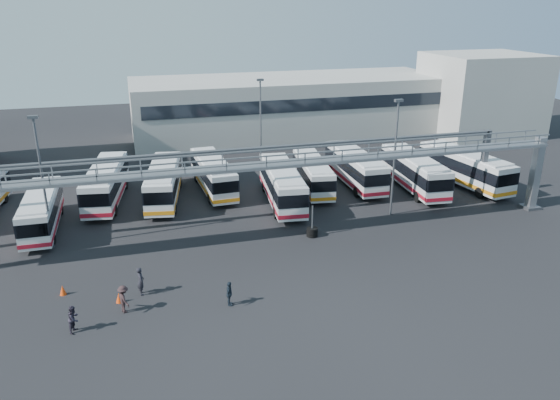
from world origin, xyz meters
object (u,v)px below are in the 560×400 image
object	(u,v)px
pedestrian_d	(229,294)
cone_right	(63,290)
bus_1	(41,210)
bus_2	(106,182)
cone_left	(119,298)
bus_5	(282,184)
bus_8	(414,171)
pedestrian_a	(141,281)
tire_stack	(312,231)
bus_4	(213,174)
light_pole_left	(42,176)
pedestrian_c	(124,299)
bus_3	(164,181)
bus_6	(313,173)
bus_9	(465,167)
light_pole_back	(261,122)
bus_7	(355,167)
pedestrian_b	(74,319)
light_pole_mid	(395,152)

from	to	relation	value
pedestrian_d	cone_right	size ratio (longest dim) A/B	2.42
bus_1	pedestrian_d	xyz separation A→B (m)	(12.49, -15.95, -0.93)
bus_2	cone_left	distance (m)	19.14
bus_5	bus_8	bearing A→B (deg)	7.59
pedestrian_a	cone_right	world-z (taller)	pedestrian_a
cone_left	tire_stack	bearing A→B (deg)	22.83
bus_4	light_pole_left	bearing A→B (deg)	-148.47
bus_5	pedestrian_a	size ratio (longest dim) A/B	6.14
pedestrian_c	bus_2	bearing A→B (deg)	-20.33
bus_1	cone_right	xyz separation A→B (m)	(2.40, -11.73, -1.40)
bus_1	cone_right	size ratio (longest dim) A/B	15.58
bus_3	bus_6	bearing A→B (deg)	6.47
bus_8	bus_9	bearing A→B (deg)	1.22
bus_2	bus_3	xyz separation A→B (m)	(5.21, -1.04, -0.05)
tire_stack	cone_left	bearing A→B (deg)	-157.17
pedestrian_a	tire_stack	size ratio (longest dim) A/B	0.73
light_pole_back	tire_stack	size ratio (longest dim) A/B	3.92
light_pole_left	cone_left	xyz separation A→B (m)	(4.83, -9.81, -5.39)
bus_6	cone_left	bearing A→B (deg)	-129.76
cone_left	bus_6	bearing A→B (deg)	42.46
bus_7	pedestrian_c	world-z (taller)	bus_7
pedestrian_b	bus_5	bearing A→B (deg)	-21.05
bus_1	cone_left	xyz separation A→B (m)	(5.88, -13.70, -1.40)
bus_6	cone_right	bearing A→B (deg)	-137.87
bus_4	cone_left	size ratio (longest dim) A/B	16.32
bus_3	bus_7	world-z (taller)	bus_7
light_pole_mid	bus_2	size ratio (longest dim) A/B	0.87
bus_4	pedestrian_d	distance (m)	21.83
cone_right	cone_left	bearing A→B (deg)	-29.47
bus_4	cone_right	world-z (taller)	bus_4
bus_1	pedestrian_c	world-z (taller)	bus_1
light_pole_mid	pedestrian_a	distance (m)	23.73
light_pole_back	pedestrian_c	xyz separation A→B (m)	(-14.85, -25.07, -4.84)
bus_1	bus_9	xyz separation A→B (m)	(39.96, 0.53, 0.21)
bus_8	bus_4	bearing A→B (deg)	170.53
light_pole_back	bus_8	xyz separation A→B (m)	(13.36, -9.25, -3.83)
bus_5	pedestrian_b	size ratio (longest dim) A/B	7.06
pedestrian_c	cone_left	world-z (taller)	pedestrian_c
light_pole_left	bus_9	distance (m)	39.34
bus_2	cone_right	world-z (taller)	bus_2
bus_1	cone_right	bearing A→B (deg)	-78.12
light_pole_back	cone_right	bearing A→B (deg)	-130.49
bus_9	pedestrian_b	bearing A→B (deg)	-162.64
bus_4	bus_7	xyz separation A→B (m)	(14.22, -1.93, 0.08)
pedestrian_c	tire_stack	bearing A→B (deg)	-86.41
bus_7	tire_stack	distance (m)	14.07
bus_7	pedestrian_b	bearing A→B (deg)	-140.34
light_pole_left	pedestrian_d	distance (m)	17.33
pedestrian_b	light_pole_mid	bearing A→B (deg)	-41.40
light_pole_mid	tire_stack	bearing A→B (deg)	-163.00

